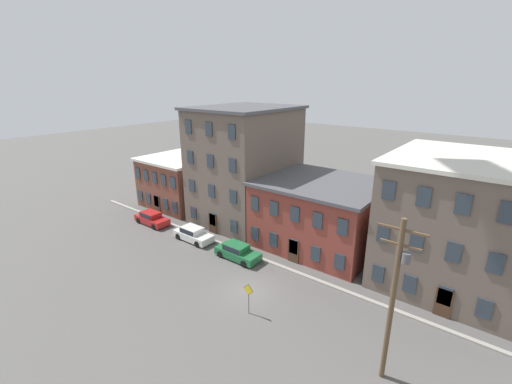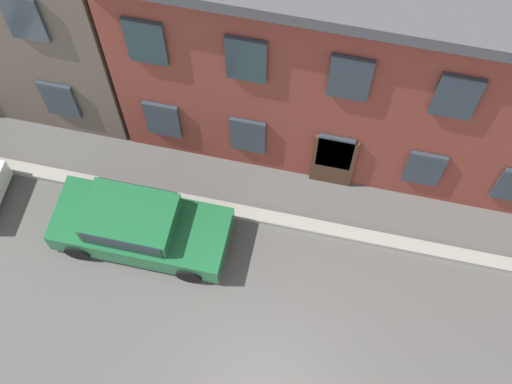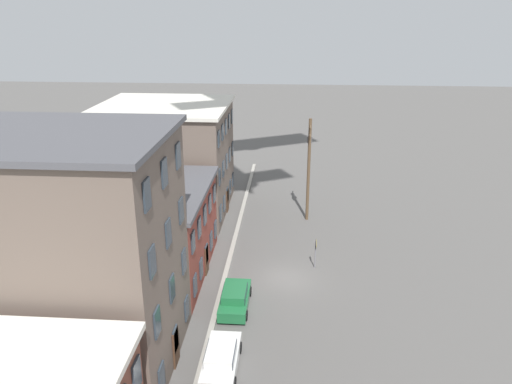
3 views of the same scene
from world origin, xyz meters
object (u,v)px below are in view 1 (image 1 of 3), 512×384
(caution_sign, at_px, (248,294))
(utility_pole, at_px, (394,294))
(car_green, at_px, (237,251))
(car_white, at_px, (193,234))
(car_red, at_px, (152,218))

(caution_sign, height_order, utility_pole, utility_pole)
(car_green, relative_size, utility_pole, 0.46)
(car_green, bearing_deg, car_white, 179.44)
(car_white, bearing_deg, caution_sign, -24.96)
(utility_pole, bearing_deg, car_white, 166.44)
(car_green, relative_size, caution_sign, 1.82)
(utility_pole, bearing_deg, car_green, 161.53)
(car_red, relative_size, utility_pole, 0.46)
(utility_pole, bearing_deg, car_red, 169.80)
(car_green, xyz_separation_m, caution_sign, (5.84, -5.51, 0.84))
(car_red, distance_m, car_white, 6.99)
(car_red, relative_size, caution_sign, 1.82)
(caution_sign, bearing_deg, car_white, 155.04)
(car_red, distance_m, car_green, 13.10)
(car_white, relative_size, utility_pole, 0.46)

